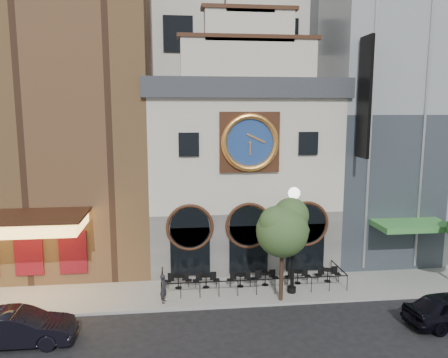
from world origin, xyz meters
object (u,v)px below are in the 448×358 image
bistro_4 (298,276)px  pedestrian (164,288)px  bistro_0 (178,281)px  bistro_2 (240,279)px  lamppost (293,228)px  bistro_1 (206,280)px  bistro_5 (328,274)px  tree_left (283,227)px  car_left (19,328)px  bistro_3 (265,278)px

bistro_4 → pedestrian: 8.11m
bistro_0 → pedestrian: size_ratio=1.01×
bistro_2 → lamppost: bearing=-22.1°
bistro_1 → bistro_2: same height
pedestrian → lamppost: 7.83m
bistro_4 → lamppost: size_ratio=0.26×
bistro_1 → bistro_5: 7.40m
bistro_5 → lamppost: (-2.59, -1.31, 3.31)m
bistro_0 → bistro_5: 9.01m
lamppost → tree_left: bearing=-141.4°
bistro_0 → car_left: bearing=-144.4°
bistro_4 → bistro_2: bearing=-178.6°
bistro_1 → bistro_5: same height
lamppost → bistro_4: bearing=51.1°
bistro_2 → bistro_3: bearing=2.1°
bistro_1 → bistro_2: size_ratio=1.00×
car_left → tree_left: (12.79, 2.91, 3.48)m
lamppost → car_left: bearing=-173.5°
bistro_0 → bistro_4: 7.12m
bistro_1 → pedestrian: (-2.42, -1.70, 0.32)m
bistro_2 → bistro_0: bearing=176.7°
bistro_5 → tree_left: (-3.41, -2.20, 3.67)m
bistro_0 → bistro_1: bearing=-3.8°
bistro_3 → bistro_4: 1.99m
bistro_0 → bistro_2: bearing=-3.3°
bistro_1 → bistro_4: size_ratio=1.00×
pedestrian → bistro_3: bearing=-64.8°
bistro_0 → pedestrian: 2.01m
bistro_2 → pedestrian: (-4.43, -1.60, 0.32)m
bistro_0 → tree_left: size_ratio=0.28×
bistro_3 → tree_left: bearing=-77.2°
bistro_2 → tree_left: tree_left is taller
bistro_0 → bistro_2: (3.62, -0.21, 0.00)m
lamppost → bistro_3: bearing=128.2°
car_left → pedestrian: pedestrian is taller
bistro_2 → bistro_5: (5.39, 0.17, 0.00)m
bistro_0 → car_left: car_left is taller
bistro_0 → bistro_4: size_ratio=1.00×
car_left → tree_left: tree_left is taller
bistro_1 → car_left: 10.14m
bistro_2 → bistro_4: bearing=1.4°
bistro_5 → bistro_0: bearing=179.8°
bistro_3 → bistro_5: (3.88, 0.12, 0.00)m
pedestrian → tree_left: size_ratio=0.28×
bistro_3 → car_left: 13.29m
bistro_3 → bistro_2: bearing=-177.9°
bistro_1 → bistro_5: size_ratio=1.00×
bistro_5 → pedestrian: bearing=-169.8°
bistro_1 → bistro_0: bearing=176.2°
bistro_1 → bistro_3: size_ratio=1.00×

